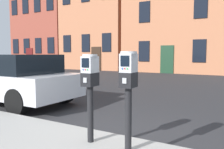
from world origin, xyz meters
name	(u,v)px	position (x,y,z in m)	size (l,w,h in m)	color
ground_plane	(103,145)	(0.00, 0.00, 0.00)	(160.00, 160.00, 0.00)	#28282B
parking_meter_near_kerb	(90,82)	(-0.04, -0.28, 1.03)	(0.22, 0.26, 1.29)	black
parking_meter_twin_adjacent	(128,83)	(0.57, -0.28, 1.05)	(0.22, 0.26, 1.32)	black
parked_car_white_suv	(8,78)	(-4.10, 1.28, 0.75)	(4.43, 1.87, 1.42)	silver
townhouse_orange_brick	(53,12)	(-17.76, 17.25, 6.37)	(7.15, 6.52, 12.73)	brown
townhouse_grey_stucco	(103,2)	(-10.72, 17.00, 6.69)	(6.64, 6.01, 13.38)	#B7704C
townhouse_brownstone	(181,17)	(-2.98, 17.07, 4.56)	(8.27, 6.15, 9.12)	#B7704C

